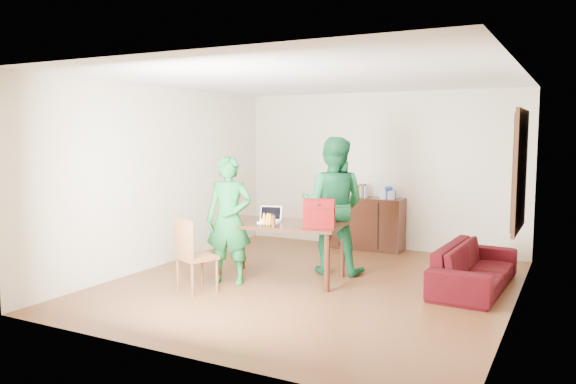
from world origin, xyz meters
The scene contains 10 objects.
room centered at (0.01, 0.13, 1.31)m, with size 5.20×5.70×2.90m.
table centered at (-0.48, 0.03, 0.69)m, with size 1.80×1.17×0.79m.
chair centered at (-1.15, -0.99, 0.28)m, with size 0.56×0.55×0.95m.
person_near centered at (-1.00, -0.46, 0.85)m, with size 0.62×0.41×1.71m, color #156229.
person_far centered at (-0.01, 0.72, 0.97)m, with size 0.95×0.74×1.95m, color #166335.
laptop centered at (-0.64, -0.02, 0.83)m, with size 0.35×0.29×0.21m.
bananas centered at (-0.52, -0.28, 0.82)m, with size 0.17×0.11×0.06m, color gold, non-canonical shape.
bottle centered at (-0.43, -0.28, 0.87)m, with size 0.05×0.05×0.16m, color #512D12.
red_bag centered at (0.13, -0.07, 0.93)m, with size 0.40×0.23×0.29m, color #6E0E07.
sofa centered at (1.95, 0.79, 0.28)m, with size 1.93×0.76×0.56m, color #3A070C.
Camera 1 is at (3.10, -6.62, 2.00)m, focal length 35.00 mm.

